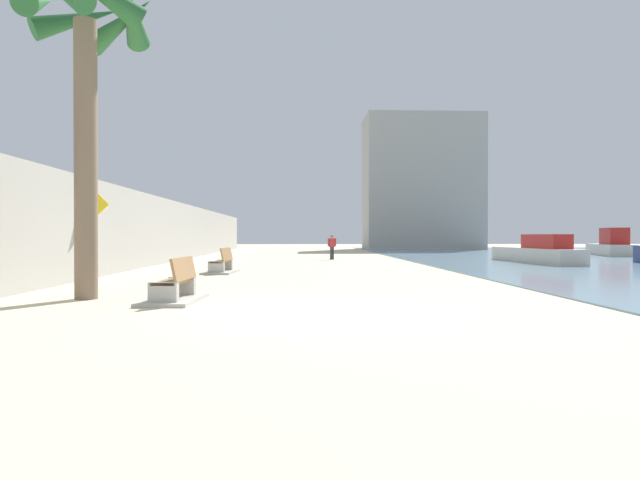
{
  "coord_description": "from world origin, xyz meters",
  "views": [
    {
      "loc": [
        -0.16,
        -10.5,
        1.46
      ],
      "look_at": [
        0.92,
        17.43,
        1.22
      ],
      "focal_mm": 30.35,
      "sensor_mm": 36.0,
      "label": 1
    }
  ],
  "objects_px": {
    "palm_tree": "(87,50)",
    "pedestrian_sign": "(96,225)",
    "bench_far": "(221,267)",
    "boat_mid_bay": "(611,246)",
    "person_walking": "(332,245)",
    "bench_near": "(175,291)",
    "boat_far_left": "(537,252)"
  },
  "relations": [
    {
      "from": "bench_far",
      "to": "boat_far_left",
      "type": "relative_size",
      "value": 0.29
    },
    {
      "from": "bench_near",
      "to": "boat_far_left",
      "type": "xyz_separation_m",
      "value": [
        15.1,
        15.58,
        0.35
      ]
    },
    {
      "from": "bench_near",
      "to": "boat_far_left",
      "type": "height_order",
      "value": "boat_far_left"
    },
    {
      "from": "bench_near",
      "to": "boat_mid_bay",
      "type": "bearing_deg",
      "value": 45.61
    },
    {
      "from": "bench_near",
      "to": "pedestrian_sign",
      "type": "xyz_separation_m",
      "value": [
        -3.84,
        5.75,
        1.56
      ]
    },
    {
      "from": "person_walking",
      "to": "boat_mid_bay",
      "type": "relative_size",
      "value": 0.23
    },
    {
      "from": "bench_far",
      "to": "pedestrian_sign",
      "type": "distance_m",
      "value": 5.07
    },
    {
      "from": "person_walking",
      "to": "boat_mid_bay",
      "type": "xyz_separation_m",
      "value": [
        20.05,
        4.84,
        -0.13
      ]
    },
    {
      "from": "bench_near",
      "to": "pedestrian_sign",
      "type": "relative_size",
      "value": 0.75
    },
    {
      "from": "boat_mid_bay",
      "to": "pedestrian_sign",
      "type": "height_order",
      "value": "pedestrian_sign"
    },
    {
      "from": "bench_far",
      "to": "boat_far_left",
      "type": "bearing_deg",
      "value": 23.2
    },
    {
      "from": "boat_mid_bay",
      "to": "boat_far_left",
      "type": "distance_m",
      "value": 13.71
    },
    {
      "from": "person_walking",
      "to": "boat_far_left",
      "type": "height_order",
      "value": "person_walking"
    },
    {
      "from": "person_walking",
      "to": "pedestrian_sign",
      "type": "xyz_separation_m",
      "value": [
        -8.55,
        -14.7,
        0.92
      ]
    },
    {
      "from": "boat_mid_bay",
      "to": "palm_tree",
      "type": "bearing_deg",
      "value": -137.39
    },
    {
      "from": "person_walking",
      "to": "bench_near",
      "type": "bearing_deg",
      "value": -102.98
    },
    {
      "from": "bench_far",
      "to": "boat_mid_bay",
      "type": "bearing_deg",
      "value": 33.08
    },
    {
      "from": "bench_far",
      "to": "pedestrian_sign",
      "type": "bearing_deg",
      "value": -137.81
    },
    {
      "from": "bench_near",
      "to": "person_walking",
      "type": "bearing_deg",
      "value": 77.02
    },
    {
      "from": "person_walking",
      "to": "boat_mid_bay",
      "type": "bearing_deg",
      "value": 13.58
    },
    {
      "from": "palm_tree",
      "to": "person_walking",
      "type": "xyz_separation_m",
      "value": [
        6.83,
        19.88,
        -4.82
      ]
    },
    {
      "from": "bench_far",
      "to": "person_walking",
      "type": "relative_size",
      "value": 1.44
    },
    {
      "from": "person_walking",
      "to": "bench_far",
      "type": "bearing_deg",
      "value": -113.48
    },
    {
      "from": "palm_tree",
      "to": "boat_far_left",
      "type": "bearing_deg",
      "value": 41.09
    },
    {
      "from": "palm_tree",
      "to": "bench_far",
      "type": "distance_m",
      "value": 10.2
    },
    {
      "from": "palm_tree",
      "to": "pedestrian_sign",
      "type": "distance_m",
      "value": 6.71
    },
    {
      "from": "palm_tree",
      "to": "pedestrian_sign",
      "type": "bearing_deg",
      "value": 108.46
    },
    {
      "from": "bench_far",
      "to": "boat_mid_bay",
      "type": "xyz_separation_m",
      "value": [
        25.03,
        16.3,
        0.5
      ]
    },
    {
      "from": "boat_mid_bay",
      "to": "boat_far_left",
      "type": "bearing_deg",
      "value": -134.85
    },
    {
      "from": "bench_far",
      "to": "pedestrian_sign",
      "type": "height_order",
      "value": "pedestrian_sign"
    },
    {
      "from": "palm_tree",
      "to": "pedestrian_sign",
      "type": "height_order",
      "value": "palm_tree"
    },
    {
      "from": "palm_tree",
      "to": "bench_far",
      "type": "relative_size",
      "value": 3.51
    }
  ]
}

